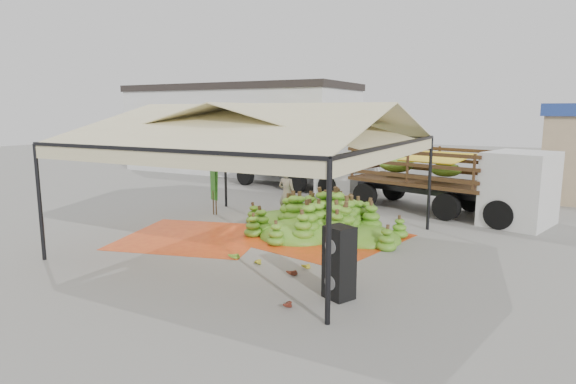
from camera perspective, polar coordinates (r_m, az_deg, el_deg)
The scene contains 17 objects.
ground at distance 14.15m, azimuth -3.63°, elevation -6.03°, with size 90.00×90.00×0.00m, color slate.
canopy_tent at distance 13.64m, azimuth -3.78°, elevation 7.45°, with size 8.10×8.10×4.00m.
building_white at distance 30.84m, azimuth -5.62°, elevation 7.52°, with size 14.30×6.30×5.40m.
tarp_left at distance 15.07m, azimuth -11.04°, elevation -5.19°, with size 4.10×3.91×0.01m, color #E15315.
tarp_right at distance 14.68m, azimuth 4.20°, elevation -5.43°, with size 4.08×4.29×0.01m, color red.
banana_heap at distance 15.24m, azimuth 4.06°, elevation -2.55°, with size 5.64×4.64×1.21m, color #4B7819.
hand_yellow_a at distance 11.94m, azimuth 1.94°, elevation -8.56°, with size 0.39×0.32×0.18m, color gold.
hand_yellow_b at distance 12.19m, azimuth -3.94°, elevation -8.17°, with size 0.41×0.33×0.19m, color gold.
hand_red_a at distance 11.47m, azimuth 0.29°, elevation -9.28°, with size 0.42×0.35×0.19m, color #532212.
hand_red_b at distance 9.69m, azimuth -0.47°, elevation -12.97°, with size 0.39×0.32×0.18m, color #551D13.
hand_green at distance 12.77m, azimuth -6.56°, elevation -7.31°, with size 0.47×0.38×0.21m, color #47811A.
hanging_bunches at distance 12.64m, azimuth -2.54°, elevation 4.20°, with size 3.24×0.24×0.20m.
speaker_stack at distance 9.95m, azimuth 6.08°, elevation -8.32°, with size 0.70×0.66×1.51m.
banana_leaves at distance 17.92m, azimuth -10.07°, elevation -2.81°, with size 0.96×1.36×3.70m, color #26671B, non-canonical shape.
vendor at distance 16.96m, azimuth -0.14°, elevation -0.21°, with size 0.67×0.44×1.83m, color gray.
truck_left at distance 23.50m, azimuth 2.25°, elevation 4.10°, with size 7.73×4.11×2.53m.
truck_right at distance 18.68m, azimuth 19.03°, elevation 2.04°, with size 7.57×4.25×2.46m.
Camera 1 is at (7.28, -11.52, 3.81)m, focal length 30.00 mm.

